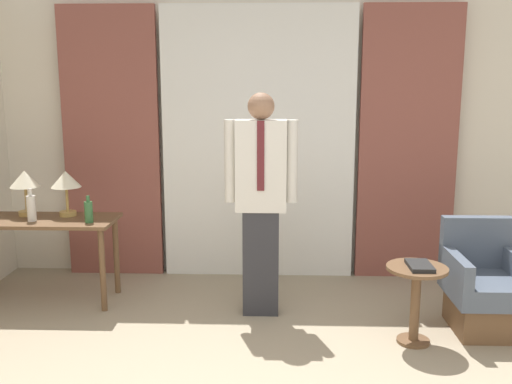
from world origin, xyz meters
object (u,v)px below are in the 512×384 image
at_px(table_lamp_right, 66,182).
at_px(desk, 43,231).
at_px(person, 261,195).
at_px(book, 420,266).
at_px(bottle_near_edge, 31,208).
at_px(bottle_by_lamp, 89,211).
at_px(armchair, 484,289).
at_px(table_lamp_left, 25,182).
at_px(side_table, 416,292).

bearing_deg(table_lamp_right, desk, -146.40).
height_order(person, book, person).
distance_m(table_lamp_right, book, 2.99).
bearing_deg(book, person, 155.33).
xyz_separation_m(table_lamp_right, bottle_near_edge, (-0.23, -0.20, -0.18)).
bearing_deg(bottle_by_lamp, desk, 165.82).
distance_m(desk, bottle_near_edge, 0.24).
bearing_deg(armchair, bottle_by_lamp, 173.81).
xyz_separation_m(armchair, book, (-0.57, -0.28, 0.28)).
xyz_separation_m(desk, table_lamp_right, (0.18, 0.12, 0.41)).
xyz_separation_m(desk, book, (3.01, -0.74, -0.03)).
bearing_deg(table_lamp_right, table_lamp_left, 180.00).
bearing_deg(person, side_table, -24.08).
height_order(desk, book, desk).
relative_size(desk, book, 4.78).
bearing_deg(bottle_by_lamp, bottle_near_edge, 176.31).
height_order(table_lamp_right, bottle_near_edge, table_lamp_right).
bearing_deg(armchair, book, -153.62).
bearing_deg(side_table, bottle_by_lamp, 166.72).
distance_m(armchair, book, 0.70).
bearing_deg(desk, bottle_by_lamp, -14.18).
relative_size(desk, bottle_by_lamp, 5.51).
xyz_separation_m(bottle_by_lamp, book, (2.57, -0.62, -0.23)).
xyz_separation_m(person, book, (1.14, -0.53, -0.40)).
bearing_deg(table_lamp_left, bottle_by_lamp, -20.41).
bearing_deg(bottle_near_edge, person, -3.87).
relative_size(bottle_by_lamp, book, 0.87).
relative_size(person, armchair, 2.16).
relative_size(table_lamp_left, book, 1.52).
bearing_deg(bottle_by_lamp, side_table, -13.28).
relative_size(bottle_near_edge, person, 0.15).
xyz_separation_m(table_lamp_left, side_table, (3.18, -0.83, -0.64)).
bearing_deg(book, side_table, 121.20).
height_order(table_lamp_right, bottle_by_lamp, table_lamp_right).
bearing_deg(book, bottle_by_lamp, 166.36).
relative_size(table_lamp_left, person, 0.22).
height_order(table_lamp_right, side_table, table_lamp_right).
bearing_deg(desk, side_table, -13.42).
distance_m(table_lamp_right, armchair, 3.52).
relative_size(table_lamp_left, side_table, 0.68).
bearing_deg(table_lamp_right, person, -11.02).
bearing_deg(desk, bottle_near_edge, -123.22).
relative_size(bottle_by_lamp, side_table, 0.39).
height_order(bottle_near_edge, armchair, bottle_near_edge).
xyz_separation_m(table_lamp_right, armchair, (3.40, -0.57, -0.71)).
relative_size(armchair, side_table, 1.44).
relative_size(bottle_by_lamp, armchair, 0.27).
height_order(bottle_near_edge, bottle_by_lamp, bottle_near_edge).
bearing_deg(bottle_near_edge, bottle_by_lamp, -3.69).
xyz_separation_m(table_lamp_left, armchair, (3.76, -0.57, -0.71)).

